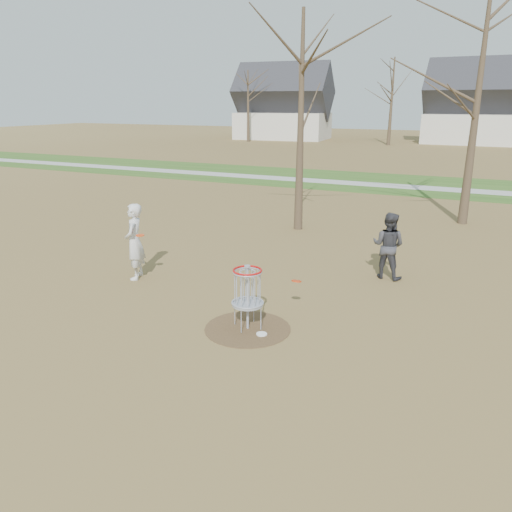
{
  "coord_description": "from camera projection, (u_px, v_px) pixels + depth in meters",
  "views": [
    {
      "loc": [
        4.12,
        -8.53,
        4.52
      ],
      "look_at": [
        -0.5,
        1.5,
        1.1
      ],
      "focal_mm": 35.0,
      "sensor_mm": 36.0,
      "label": 1
    }
  ],
  "objects": [
    {
      "name": "bare_trees",
      "position": [
        465.0,
        91.0,
        39.14
      ],
      "size": [
        52.62,
        44.98,
        9.0
      ],
      "color": "#382B1E",
      "rests_on": "ground"
    },
    {
      "name": "disc_golf_basket",
      "position": [
        247.0,
        288.0,
        10.11
      ],
      "size": [
        0.64,
        0.64,
        1.35
      ],
      "color": "#9EA3AD",
      "rests_on": "ground"
    },
    {
      "name": "houses_row",
      "position": [
        497.0,
        112.0,
        53.22
      ],
      "size": [
        56.51,
        10.01,
        7.26
      ],
      "color": "silver",
      "rests_on": "ground"
    },
    {
      "name": "disc_grounded",
      "position": [
        262.0,
        334.0,
        10.1
      ],
      "size": [
        0.22,
        0.22,
        0.02
      ],
      "primitive_type": "cylinder",
      "color": "white",
      "rests_on": "dirt_circle"
    },
    {
      "name": "ground",
      "position": [
        248.0,
        329.0,
        10.38
      ],
      "size": [
        160.0,
        160.0,
        0.0
      ],
      "primitive_type": "plane",
      "color": "brown",
      "rests_on": "ground"
    },
    {
      "name": "player_standing",
      "position": [
        134.0,
        242.0,
        13.07
      ],
      "size": [
        0.73,
        0.87,
        2.02
      ],
      "primitive_type": "imported",
      "rotation": [
        0.0,
        0.0,
        -1.17
      ],
      "color": "silver",
      "rests_on": "ground"
    },
    {
      "name": "green_band",
      "position": [
        406.0,
        184.0,
        28.6
      ],
      "size": [
        160.0,
        8.0,
        0.01
      ],
      "primitive_type": "cube",
      "color": "#2D5119",
      "rests_on": "ground"
    },
    {
      "name": "discs_in_play",
      "position": [
        216.0,
        257.0,
        11.73
      ],
      "size": [
        4.55,
        0.45,
        0.55
      ],
      "color": "red",
      "rests_on": "ground"
    },
    {
      "name": "dirt_circle",
      "position": [
        248.0,
        328.0,
        10.38
      ],
      "size": [
        1.8,
        1.8,
        0.01
      ],
      "primitive_type": "cylinder",
      "color": "#47331E",
      "rests_on": "ground"
    },
    {
      "name": "player_throwing",
      "position": [
        388.0,
        246.0,
        13.16
      ],
      "size": [
        0.96,
        0.8,
        1.78
      ],
      "primitive_type": "imported",
      "rotation": [
        0.0,
        0.0,
        2.99
      ],
      "color": "#36363C",
      "rests_on": "ground"
    },
    {
      "name": "footpath",
      "position": [
        403.0,
        186.0,
        27.73
      ],
      "size": [
        160.0,
        1.5,
        0.01
      ],
      "primitive_type": "cube",
      "color": "#9E9E99",
      "rests_on": "green_band"
    }
  ]
}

